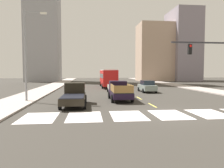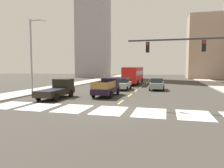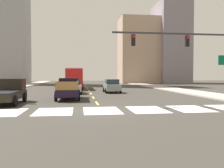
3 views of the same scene
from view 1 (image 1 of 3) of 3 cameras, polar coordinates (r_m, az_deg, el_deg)
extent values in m
plane|color=#37332D|center=(15.27, 15.59, -8.13)|extent=(160.00, 160.00, 0.00)
cube|color=#A79B94|center=(36.95, 23.77, -1.37)|extent=(3.86, 110.00, 0.15)
cube|color=#A79B94|center=(32.82, -19.03, -1.85)|extent=(3.86, 110.00, 0.15)
cube|color=silver|center=(14.59, -19.58, -8.74)|extent=(2.31, 3.31, 0.01)
cube|color=silver|center=(14.20, -7.65, -8.90)|extent=(2.31, 3.31, 0.01)
cube|color=silver|center=(14.44, 4.41, -8.67)|extent=(2.31, 3.31, 0.01)
cube|color=silver|center=(15.27, 15.59, -8.12)|extent=(2.31, 3.31, 0.01)
cube|color=silver|center=(16.59, 25.27, -7.40)|extent=(2.31, 3.31, 0.01)
cube|color=#DFD04F|center=(18.97, 11.07, -5.78)|extent=(0.16, 2.40, 0.01)
cube|color=#DFD04F|center=(23.74, 7.47, -3.87)|extent=(0.16, 2.40, 0.01)
cube|color=#DFD04F|center=(28.59, 5.09, -2.59)|extent=(0.16, 2.40, 0.01)
cube|color=#DFD04F|center=(33.48, 3.41, -1.68)|extent=(0.16, 2.40, 0.01)
cube|color=#DFD04F|center=(38.40, 2.16, -1.00)|extent=(0.16, 2.40, 0.01)
cube|color=#DFD04F|center=(43.34, 1.19, -0.48)|extent=(0.16, 2.40, 0.01)
cube|color=#DFD04F|center=(48.29, 0.42, -0.06)|extent=(0.16, 2.40, 0.01)
cube|color=#DFD04F|center=(53.25, -0.21, 0.27)|extent=(0.16, 2.40, 0.01)
cube|color=black|center=(21.69, 2.21, -2.74)|extent=(1.96, 5.20, 0.56)
cube|color=black|center=(23.30, 1.60, -0.38)|extent=(1.84, 1.60, 1.00)
cube|color=#19232D|center=(23.72, 1.45, 0.13)|extent=(1.72, 0.08, 0.56)
cube|color=black|center=(20.73, 2.60, -2.17)|extent=(1.84, 3.30, 0.06)
cylinder|color=black|center=(23.14, -0.77, -3.04)|extent=(0.22, 0.80, 0.80)
cylinder|color=black|center=(23.41, 4.02, -2.97)|extent=(0.22, 0.80, 0.80)
cylinder|color=black|center=(20.06, 0.09, -4.06)|extent=(0.22, 0.80, 0.80)
cylinder|color=black|center=(20.37, 5.59, -3.96)|extent=(0.22, 0.80, 0.80)
cube|color=olive|center=(20.57, 0.12, -1.15)|extent=(0.06, 3.17, 0.70)
cube|color=olive|center=(20.85, 5.05, -1.10)|extent=(0.06, 3.17, 0.70)
cube|color=olive|center=(19.13, 3.33, -1.51)|extent=(1.80, 0.06, 0.70)
cube|color=black|center=(18.42, -10.51, -3.92)|extent=(1.96, 5.20, 0.56)
cube|color=black|center=(20.02, -10.17, -1.08)|extent=(1.84, 1.60, 1.00)
cube|color=#19232D|center=(20.45, -10.10, -0.47)|extent=(1.72, 0.08, 0.56)
cube|color=black|center=(17.44, -10.75, -3.32)|extent=(1.84, 3.30, 0.06)
cylinder|color=black|center=(20.09, -12.96, -4.14)|extent=(0.22, 0.80, 0.80)
cylinder|color=black|center=(19.95, -7.35, -4.13)|extent=(0.22, 0.80, 0.80)
cylinder|color=black|center=(17.03, -14.19, -5.54)|extent=(0.22, 0.80, 0.80)
cylinder|color=black|center=(16.87, -7.55, -5.54)|extent=(0.22, 0.80, 0.80)
cube|color=red|center=(39.07, -1.12, 1.79)|extent=(2.50, 10.80, 2.70)
cube|color=#19232D|center=(39.06, -1.12, 2.30)|extent=(2.52, 9.94, 0.80)
cube|color=silver|center=(39.05, -1.13, 3.86)|extent=(2.40, 10.37, 0.12)
cylinder|color=black|center=(42.38, -3.21, 0.10)|extent=(0.22, 1.00, 1.00)
cylinder|color=black|center=(42.58, 0.15, 0.12)|extent=(0.22, 1.00, 1.00)
cylinder|color=black|center=(36.08, -2.68, -0.51)|extent=(0.22, 1.00, 1.00)
cylinder|color=black|center=(36.32, 1.26, -0.48)|extent=(0.22, 1.00, 1.00)
cube|color=gray|center=(30.66, 9.62, -0.90)|extent=(1.80, 4.40, 0.76)
cube|color=#1E2833|center=(30.47, 9.71, 0.39)|extent=(1.58, 2.11, 0.64)
cylinder|color=black|center=(31.77, 7.38, -1.41)|extent=(0.22, 0.64, 0.64)
cylinder|color=black|center=(32.24, 10.49, -1.37)|extent=(0.22, 0.64, 0.64)
cylinder|color=black|center=(29.14, 8.65, -1.87)|extent=(0.22, 0.64, 0.64)
cylinder|color=black|center=(29.65, 12.01, -1.82)|extent=(0.22, 0.64, 0.64)
cube|color=beige|center=(28.75, 0.90, -1.15)|extent=(1.80, 4.40, 0.76)
cube|color=#1E2833|center=(28.55, 0.94, 0.23)|extent=(1.58, 2.11, 0.64)
cylinder|color=black|center=(30.03, -1.13, -1.67)|extent=(0.22, 0.64, 0.64)
cylinder|color=black|center=(30.25, 2.27, -1.64)|extent=(0.22, 0.64, 0.64)
cylinder|color=black|center=(27.33, -0.62, -2.19)|extent=(0.22, 0.64, 0.64)
cylinder|color=black|center=(27.57, 3.11, -2.15)|extent=(0.22, 0.64, 0.64)
cube|color=black|center=(18.23, 20.68, 8.97)|extent=(0.28, 0.24, 0.84)
cylinder|color=red|center=(18.14, 20.89, 9.82)|extent=(0.20, 0.04, 0.20)
cylinder|color=black|center=(18.11, 20.87, 9.00)|extent=(0.20, 0.04, 0.20)
cylinder|color=black|center=(18.09, 20.85, 8.18)|extent=(0.20, 0.04, 0.20)
cylinder|color=gray|center=(22.03, -22.80, 7.03)|extent=(0.20, 0.20, 9.00)
cube|color=gray|center=(22.49, -20.77, 18.12)|extent=(1.80, 0.10, 0.10)
cube|color=silver|center=(22.27, -18.41, 18.05)|extent=(0.60, 0.28, 0.16)
cube|color=gray|center=(70.97, 18.87, 9.89)|extent=(8.15, 11.69, 22.22)
cube|color=tan|center=(67.49, 11.76, 8.48)|extent=(10.66, 8.45, 17.85)
camera|label=2|loc=(9.80, 90.15, 1.02)|focal=33.58mm
camera|label=3|loc=(4.45, 101.25, -11.01)|focal=38.64mm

